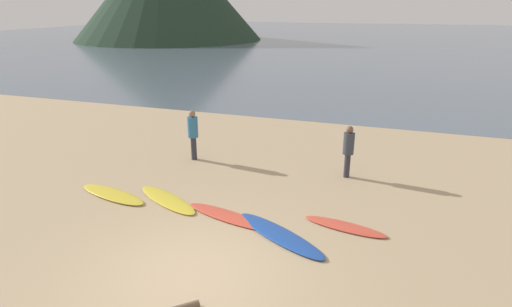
{
  "coord_description": "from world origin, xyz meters",
  "views": [
    {
      "loc": [
        3.31,
        -5.84,
        4.81
      ],
      "look_at": [
        -0.5,
        5.25,
        0.6
      ],
      "focal_mm": 29.31,
      "sensor_mm": 36.0,
      "label": 1
    }
  ],
  "objects_px": {
    "person_0": "(348,147)",
    "surfboard_3": "(279,235)",
    "surfboard_0": "(113,194)",
    "surfboard_4": "(345,226)",
    "person_1": "(193,131)",
    "surfboard_2": "(228,216)",
    "surfboard_1": "(167,200)"
  },
  "relations": [
    {
      "from": "surfboard_0",
      "to": "person_1",
      "type": "height_order",
      "value": "person_1"
    },
    {
      "from": "surfboard_0",
      "to": "surfboard_2",
      "type": "relative_size",
      "value": 0.95
    },
    {
      "from": "surfboard_4",
      "to": "person_1",
      "type": "xyz_separation_m",
      "value": [
        -5.28,
        2.9,
        0.94
      ]
    },
    {
      "from": "surfboard_2",
      "to": "surfboard_4",
      "type": "bearing_deg",
      "value": 23.1
    },
    {
      "from": "surfboard_2",
      "to": "person_1",
      "type": "bearing_deg",
      "value": 142.42
    },
    {
      "from": "surfboard_1",
      "to": "surfboard_4",
      "type": "height_order",
      "value": "surfboard_1"
    },
    {
      "from": "surfboard_1",
      "to": "surfboard_4",
      "type": "distance_m",
      "value": 4.54
    },
    {
      "from": "surfboard_2",
      "to": "surfboard_3",
      "type": "xyz_separation_m",
      "value": [
        1.39,
        -0.44,
        0.01
      ]
    },
    {
      "from": "surfboard_1",
      "to": "surfboard_4",
      "type": "xyz_separation_m",
      "value": [
        4.54,
        0.1,
        -0.0
      ]
    },
    {
      "from": "surfboard_0",
      "to": "surfboard_4",
      "type": "height_order",
      "value": "surfboard_0"
    },
    {
      "from": "surfboard_3",
      "to": "person_1",
      "type": "bearing_deg",
      "value": 166.56
    },
    {
      "from": "surfboard_0",
      "to": "person_0",
      "type": "distance_m",
      "value": 6.66
    },
    {
      "from": "surfboard_1",
      "to": "surfboard_2",
      "type": "height_order",
      "value": "surfboard_1"
    },
    {
      "from": "surfboard_2",
      "to": "person_0",
      "type": "height_order",
      "value": "person_0"
    },
    {
      "from": "surfboard_4",
      "to": "person_0",
      "type": "xyz_separation_m",
      "value": [
        -0.37,
        3.03,
        0.88
      ]
    },
    {
      "from": "surfboard_4",
      "to": "person_0",
      "type": "relative_size",
      "value": 1.24
    },
    {
      "from": "surfboard_4",
      "to": "person_1",
      "type": "height_order",
      "value": "person_1"
    },
    {
      "from": "surfboard_4",
      "to": "surfboard_2",
      "type": "bearing_deg",
      "value": -160.95
    },
    {
      "from": "surfboard_1",
      "to": "surfboard_3",
      "type": "xyz_separation_m",
      "value": [
        3.23,
        -0.75,
        0.01
      ]
    },
    {
      "from": "person_0",
      "to": "surfboard_3",
      "type": "bearing_deg",
      "value": -122.34
    },
    {
      "from": "surfboard_2",
      "to": "person_0",
      "type": "distance_m",
      "value": 4.25
    },
    {
      "from": "surfboard_3",
      "to": "person_1",
      "type": "relative_size",
      "value": 1.56
    },
    {
      "from": "surfboard_0",
      "to": "surfboard_4",
      "type": "xyz_separation_m",
      "value": [
        6.08,
        0.3,
        -0.01
      ]
    },
    {
      "from": "surfboard_3",
      "to": "person_1",
      "type": "distance_m",
      "value": 5.54
    },
    {
      "from": "person_0",
      "to": "surfboard_1",
      "type": "bearing_deg",
      "value": -161.82
    },
    {
      "from": "surfboard_0",
      "to": "person_1",
      "type": "xyz_separation_m",
      "value": [
        0.79,
        3.2,
        0.93
      ]
    },
    {
      "from": "surfboard_1",
      "to": "surfboard_2",
      "type": "bearing_deg",
      "value": 17.3
    },
    {
      "from": "surfboard_2",
      "to": "person_1",
      "type": "xyz_separation_m",
      "value": [
        -2.58,
        3.31,
        0.94
      ]
    },
    {
      "from": "person_0",
      "to": "person_1",
      "type": "relative_size",
      "value": 0.94
    },
    {
      "from": "person_1",
      "to": "surfboard_3",
      "type": "bearing_deg",
      "value": 74.13
    },
    {
      "from": "surfboard_0",
      "to": "surfboard_3",
      "type": "bearing_deg",
      "value": 7.03
    },
    {
      "from": "surfboard_1",
      "to": "surfboard_2",
      "type": "relative_size",
      "value": 0.96
    }
  ]
}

